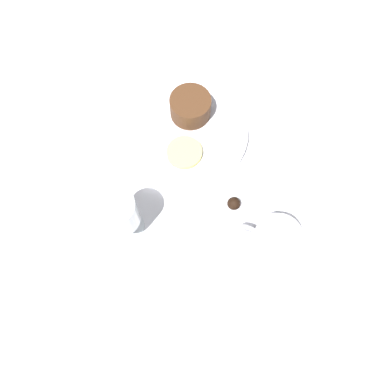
% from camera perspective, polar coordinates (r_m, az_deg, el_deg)
% --- Properties ---
extents(ground_plane, '(3.00, 3.00, 0.00)m').
position_cam_1_polar(ground_plane, '(0.73, -2.94, 7.92)').
color(ground_plane, white).
extents(dinner_plate, '(0.25, 0.25, 0.01)m').
position_cam_1_polar(dinner_plate, '(0.73, -1.41, 9.31)').
color(dinner_plate, white).
rests_on(dinner_plate, ground_plane).
extents(saucer, '(0.15, 0.15, 0.01)m').
position_cam_1_polar(saucer, '(0.66, 11.71, -8.27)').
color(saucer, white).
rests_on(saucer, ground_plane).
extents(coffee_cup, '(0.10, 0.08, 0.07)m').
position_cam_1_polar(coffee_cup, '(0.62, 12.54, -7.29)').
color(coffee_cup, white).
rests_on(coffee_cup, saucer).
extents(spoon, '(0.08, 0.09, 0.00)m').
position_cam_1_polar(spoon, '(0.65, 7.95, -6.17)').
color(spoon, silver).
rests_on(spoon, saucer).
extents(wine_glass, '(0.06, 0.06, 0.12)m').
position_cam_1_polar(wine_glass, '(0.60, -11.02, -3.28)').
color(wine_glass, silver).
rests_on(wine_glass, ground_plane).
extents(fork, '(0.05, 0.19, 0.01)m').
position_cam_1_polar(fork, '(0.77, -15.30, 10.49)').
color(fork, silver).
rests_on(fork, ground_plane).
extents(dessert_cake, '(0.08, 0.08, 0.04)m').
position_cam_1_polar(dessert_cake, '(0.73, -0.25, 12.86)').
color(dessert_cake, '#4C2D19').
rests_on(dessert_cake, dinner_plate).
extents(pineapple_slice, '(0.07, 0.07, 0.01)m').
position_cam_1_polar(pineapple_slice, '(0.69, -1.17, 6.04)').
color(pineapple_slice, '#EFE075').
rests_on(pineapple_slice, dinner_plate).
extents(chocolate_truffle, '(0.02, 0.02, 0.02)m').
position_cam_1_polar(chocolate_truffle, '(0.67, 6.39, -1.75)').
color(chocolate_truffle, black).
rests_on(chocolate_truffle, ground_plane).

